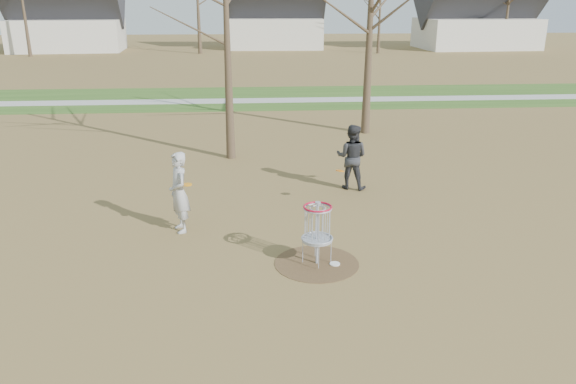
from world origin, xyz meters
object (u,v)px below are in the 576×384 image
at_px(player_standing, 179,192).
at_px(disc_golf_basket, 317,224).
at_px(disc_grounded, 335,264).
at_px(player_throwing, 352,157).

height_order(player_standing, disc_golf_basket, player_standing).
distance_m(player_standing, disc_golf_basket, 3.66).
relative_size(player_standing, disc_grounded, 8.87).
distance_m(player_throwing, disc_golf_basket, 5.16).
bearing_deg(player_standing, disc_golf_basket, 35.00).
bearing_deg(player_standing, disc_grounded, 36.96).
bearing_deg(disc_grounded, disc_golf_basket, 167.45).
xyz_separation_m(player_standing, player_throwing, (4.66, 2.89, -0.02)).
distance_m(player_throwing, disc_grounded, 5.22).
height_order(player_throwing, disc_grounded, player_throwing).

